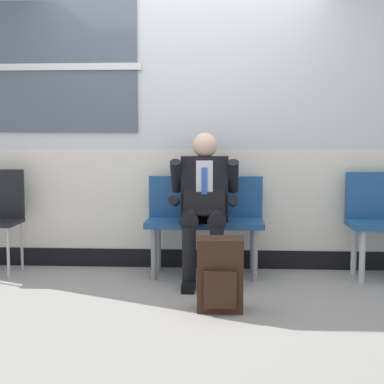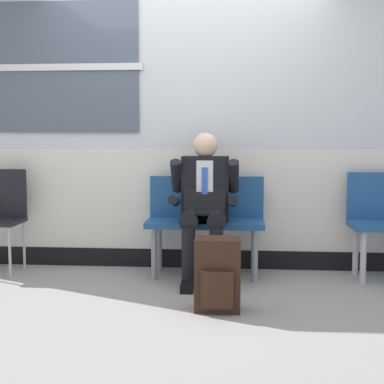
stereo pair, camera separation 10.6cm
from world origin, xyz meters
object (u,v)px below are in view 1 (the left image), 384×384
bench_with_person (205,216)px  person_seated (204,202)px  backpack (220,275)px  folding_chair (0,211)px

bench_with_person → person_seated: size_ratio=0.81×
bench_with_person → person_seated: person_seated is taller
person_seated → backpack: 0.93m
bench_with_person → folding_chair: size_ratio=1.10×
backpack → folding_chair: folding_chair is taller
backpack → folding_chair: (-1.96, 0.99, 0.30)m
person_seated → backpack: bearing=-80.2°
person_seated → folding_chair: 1.82m
backpack → bench_with_person: bearing=98.0°
person_seated → folding_chair: (-1.81, 0.16, -0.11)m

